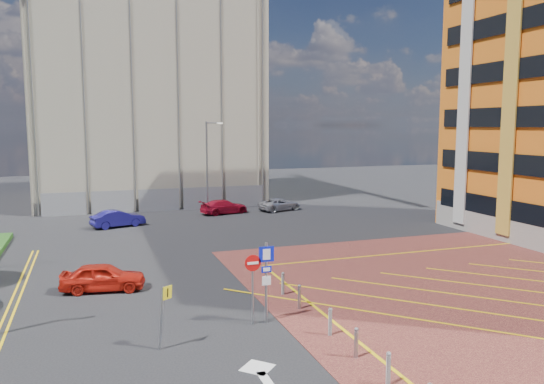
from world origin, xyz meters
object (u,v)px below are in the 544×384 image
car_silver_back (280,204)px  lamp_back (208,163)px  sign_cluster (261,275)px  car_red_back (224,207)px  car_red_left (103,277)px  warning_sign (164,309)px  car_blue_back (118,219)px

car_silver_back → lamp_back: bearing=61.0°
lamp_back → car_silver_back: (6.27, -1.31, -3.80)m
lamp_back → sign_cluster: size_ratio=2.50×
car_red_back → lamp_back: bearing=25.4°
lamp_back → car_red_left: size_ratio=2.09×
warning_sign → car_blue_back: (-0.33, 23.49, -0.78)m
sign_cluster → car_red_back: sign_cluster is taller
car_red_left → car_blue_back: 16.03m
lamp_back → sign_cluster: lamp_back is taller
car_red_left → warning_sign: bearing=-157.4°
car_red_left → car_blue_back: same height
car_red_left → car_silver_back: (15.77, 19.34, -0.09)m
car_blue_back → car_silver_back: bearing=-93.9°
lamp_back → car_blue_back: lamp_back is taller
sign_cluster → car_blue_back: (-4.22, 22.33, -1.30)m
car_blue_back → car_red_back: size_ratio=0.93×
sign_cluster → lamp_back: bearing=82.0°
car_red_back → car_silver_back: car_red_back is taller
car_blue_back → car_red_back: car_blue_back is taller
warning_sign → car_red_left: size_ratio=0.59×
car_red_left → car_blue_back: size_ratio=0.97×
car_red_back → car_red_left: bearing=138.0°
car_red_back → car_blue_back: bearing=96.8°
car_blue_back → car_silver_back: size_ratio=0.99×
lamp_back → car_red_left: (-9.49, -20.65, -3.71)m
car_silver_back → car_red_left: bearing=123.7°
lamp_back → car_red_back: size_ratio=1.89×
car_red_left → car_blue_back: bearing=3.7°
warning_sign → car_red_left: 7.78m
sign_cluster → warning_sign: 4.10m
lamp_back → warning_sign: size_ratio=3.57×
sign_cluster → car_silver_back: bearing=68.6°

